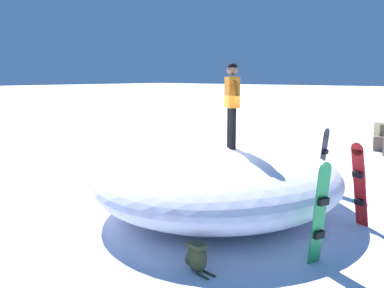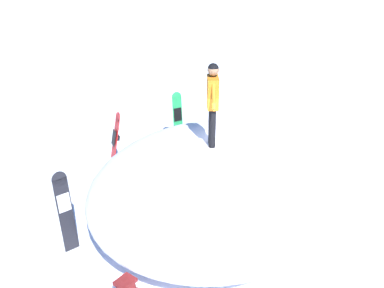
{
  "view_description": "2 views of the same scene",
  "coord_description": "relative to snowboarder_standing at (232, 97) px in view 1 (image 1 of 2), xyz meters",
  "views": [
    {
      "loc": [
        -5.82,
        6.95,
        2.89
      ],
      "look_at": [
        0.19,
        -0.09,
        1.44
      ],
      "focal_mm": 40.87,
      "sensor_mm": 36.0,
      "label": 1
    },
    {
      "loc": [
        5.32,
        -6.31,
        5.43
      ],
      "look_at": [
        -0.77,
        -0.81,
        1.51
      ],
      "focal_mm": 41.57,
      "sensor_mm": 36.0,
      "label": 2
    }
  ],
  "objects": [
    {
      "name": "snowboard_tertiary_upright",
      "position": [
        -0.67,
        -3.08,
        -1.63
      ],
      "size": [
        0.21,
        0.29,
        1.6
      ],
      "color": "black",
      "rests_on": "ground"
    },
    {
      "name": "snowboard_primary_upright",
      "position": [
        -2.53,
        1.21,
        -1.61
      ],
      "size": [
        0.25,
        0.3,
        1.63
      ],
      "color": "#1E8C47",
      "rests_on": "ground"
    },
    {
      "name": "snow_mound",
      "position": [
        0.34,
        -0.09,
        -1.75
      ],
      "size": [
        7.13,
        7.66,
        1.41
      ],
      "primitive_type": "ellipsoid",
      "rotation": [
        0.0,
        0.0,
        1.98
      ],
      "color": "white",
      "rests_on": "ground"
    },
    {
      "name": "snowboarder_standing",
      "position": [
        0.0,
        0.0,
        0.0
      ],
      "size": [
        0.84,
        0.75,
        1.74
      ],
      "color": "black",
      "rests_on": "snow_mound"
    },
    {
      "name": "backpack_far",
      "position": [
        1.24,
        -3.1,
        -2.21
      ],
      "size": [
        0.36,
        0.57,
        0.48
      ],
      "color": "maroon",
      "rests_on": "ground"
    },
    {
      "name": "backpack_near",
      "position": [
        -1.25,
        2.62,
        -2.23
      ],
      "size": [
        0.55,
        0.29,
        0.45
      ],
      "color": "#383D23",
      "rests_on": "ground"
    },
    {
      "name": "snowboard_secondary_upright",
      "position": [
        -2.36,
        -0.9,
        -1.6
      ],
      "size": [
        0.34,
        0.4,
        1.67
      ],
      "color": "red",
      "rests_on": "ground"
    },
    {
      "name": "ground",
      "position": [
        0.63,
        0.39,
        -2.46
      ],
      "size": [
        240.0,
        240.0,
        0.0
      ],
      "primitive_type": "plane",
      "color": "white"
    }
  ]
}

